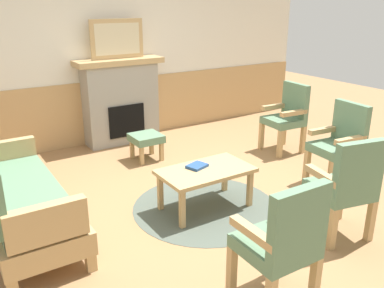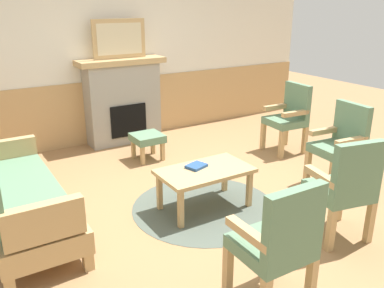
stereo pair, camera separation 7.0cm
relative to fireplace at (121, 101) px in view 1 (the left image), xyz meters
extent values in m
plane|color=#997047|center=(0.00, -2.35, -0.65)|extent=(14.00, 14.00, 0.00)
cube|color=silver|center=(0.00, 0.25, 0.70)|extent=(7.20, 0.12, 2.70)
cube|color=tan|center=(0.00, 0.18, -0.18)|extent=(7.20, 0.02, 0.95)
cube|color=gray|center=(0.00, 0.00, -0.05)|extent=(1.10, 0.36, 1.20)
cube|color=black|center=(0.00, -0.19, -0.27)|extent=(0.56, 0.02, 0.48)
cube|color=tan|center=(0.00, 0.00, 0.59)|extent=(1.30, 0.44, 0.08)
cube|color=tan|center=(0.00, 0.00, 0.91)|extent=(0.80, 0.03, 0.56)
cube|color=beige|center=(0.00, -0.02, 0.91)|extent=(0.68, 0.01, 0.44)
cube|color=tan|center=(-1.52, -2.85, -0.57)|extent=(0.08, 0.08, 0.16)
cube|color=tan|center=(-1.52, -1.17, -0.57)|extent=(0.08, 0.08, 0.16)
cube|color=tan|center=(-2.12, -2.85, -0.57)|extent=(0.08, 0.08, 0.16)
cube|color=tan|center=(-1.82, -2.01, -0.39)|extent=(0.70, 1.80, 0.20)
cube|color=#5B7F60|center=(-1.82, -2.01, -0.23)|extent=(0.60, 1.70, 0.12)
cube|color=tan|center=(-1.82, -2.86, -0.12)|extent=(0.60, 0.10, 0.30)
cube|color=tan|center=(-1.82, -1.16, -0.12)|extent=(0.60, 0.10, 0.30)
cube|color=tan|center=(-0.55, -2.69, -0.45)|extent=(0.05, 0.05, 0.40)
cube|color=tan|center=(0.29, -2.69, -0.45)|extent=(0.05, 0.05, 0.40)
cube|color=tan|center=(-0.55, -2.25, -0.45)|extent=(0.05, 0.05, 0.40)
cube|color=tan|center=(0.29, -2.25, -0.45)|extent=(0.05, 0.05, 0.40)
cube|color=tan|center=(-0.13, -2.47, -0.23)|extent=(0.96, 0.56, 0.04)
cylinder|color=#4C564C|center=(-0.13, -2.47, -0.65)|extent=(1.54, 1.54, 0.01)
cube|color=navy|center=(-0.18, -2.38, -0.20)|extent=(0.24, 0.21, 0.03)
cube|color=tan|center=(-0.18, -1.03, -0.52)|extent=(0.05, 0.05, 0.26)
cube|color=tan|center=(0.12, -1.03, -0.52)|extent=(0.05, 0.05, 0.26)
cube|color=tan|center=(-0.18, -0.73, -0.52)|extent=(0.05, 0.05, 0.26)
cube|color=tan|center=(0.12, -0.73, -0.52)|extent=(0.05, 0.05, 0.26)
cube|color=#5B7F60|center=(-0.03, -0.88, -0.34)|extent=(0.40, 0.40, 0.10)
cube|color=tan|center=(1.56, -1.83, -0.45)|extent=(0.06, 0.06, 0.40)
cube|color=tan|center=(1.59, -1.41, -0.45)|extent=(0.06, 0.06, 0.40)
cube|color=tan|center=(1.98, -1.86, -0.45)|extent=(0.06, 0.06, 0.40)
cube|color=tan|center=(2.01, -1.44, -0.45)|extent=(0.06, 0.06, 0.40)
cube|color=#5B7F60|center=(1.79, -1.63, -0.20)|extent=(0.51, 0.51, 0.10)
cube|color=#5B7F60|center=(1.98, -1.65, 0.09)|extent=(0.12, 0.48, 0.48)
cube|color=tan|center=(1.77, -1.84, -0.03)|extent=(0.44, 0.10, 0.06)
cube|color=tan|center=(1.80, -1.43, -0.03)|extent=(0.44, 0.10, 0.06)
cube|color=tan|center=(1.24, -2.99, -0.45)|extent=(0.07, 0.07, 0.40)
cube|color=tan|center=(1.28, -2.57, -0.45)|extent=(0.07, 0.07, 0.40)
cube|color=tan|center=(1.66, -3.03, -0.45)|extent=(0.07, 0.07, 0.40)
cube|color=tan|center=(1.70, -2.61, -0.45)|extent=(0.07, 0.07, 0.40)
cube|color=#5B7F60|center=(1.47, -2.80, -0.20)|extent=(0.52, 0.52, 0.10)
cube|color=#5B7F60|center=(1.67, -2.82, 0.09)|extent=(0.13, 0.49, 0.48)
cube|color=tan|center=(1.45, -3.00, -0.03)|extent=(0.44, 0.11, 0.06)
cube|color=tan|center=(1.49, -2.60, -0.03)|extent=(0.44, 0.11, 0.06)
cube|color=tan|center=(0.45, -3.30, -0.45)|extent=(0.07, 0.07, 0.40)
cube|color=tan|center=(0.86, -3.38, -0.45)|extent=(0.07, 0.07, 0.40)
cube|color=tan|center=(0.36, -3.71, -0.45)|extent=(0.07, 0.07, 0.40)
cube|color=tan|center=(0.77, -3.79, -0.45)|extent=(0.07, 0.07, 0.40)
cube|color=#5B7F60|center=(0.61, -3.54, -0.20)|extent=(0.57, 0.57, 0.10)
cube|color=#5B7F60|center=(0.57, -3.74, 0.09)|extent=(0.49, 0.18, 0.48)
cube|color=tan|center=(0.41, -3.50, -0.03)|extent=(0.16, 0.44, 0.06)
cube|color=tan|center=(0.81, -3.59, -0.03)|extent=(0.16, 0.44, 0.06)
cube|color=tan|center=(-0.73, -3.68, -0.45)|extent=(0.06, 0.06, 0.40)
cube|color=tan|center=(-0.31, -3.69, -0.45)|extent=(0.06, 0.06, 0.40)
cube|color=tan|center=(-0.31, -4.11, -0.45)|extent=(0.06, 0.06, 0.40)
cube|color=#5B7F60|center=(-0.52, -3.89, -0.20)|extent=(0.49, 0.49, 0.10)
cube|color=#5B7F60|center=(-0.52, -4.09, 0.09)|extent=(0.48, 0.09, 0.48)
cube|color=tan|center=(-0.72, -3.89, -0.03)|extent=(0.08, 0.44, 0.06)
cube|color=tan|center=(-0.31, -3.90, -0.03)|extent=(0.08, 0.44, 0.06)
camera|label=1|loc=(-2.35, -5.66, 1.43)|focal=38.20mm
camera|label=2|loc=(-2.29, -5.70, 1.43)|focal=38.20mm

